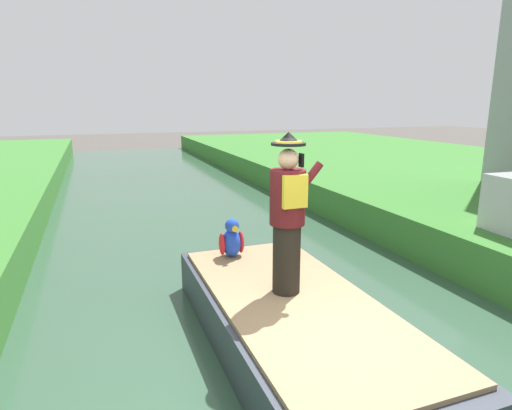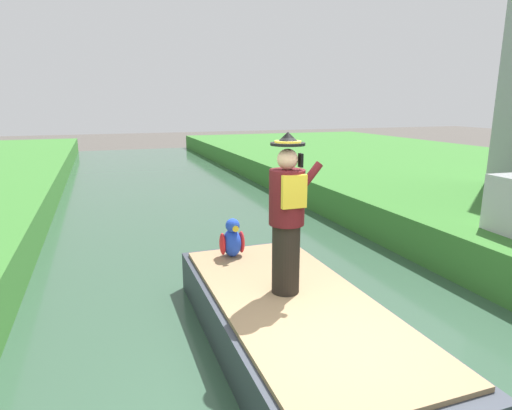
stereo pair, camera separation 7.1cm
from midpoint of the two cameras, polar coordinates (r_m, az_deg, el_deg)
ground_plane at (r=4.73m, az=10.20°, el=-24.21°), size 80.00×80.00×0.00m
canal_water at (r=4.70m, az=10.23°, el=-23.72°), size 6.32×48.00×0.10m
boat at (r=5.15m, az=5.47°, el=-15.34°), size 1.82×4.21×0.61m
person_pirate at (r=4.87m, az=4.53°, el=-1.34°), size 0.61×0.42×1.85m
parrot_plush at (r=6.20m, az=-2.83°, el=-4.63°), size 0.36×0.35×0.57m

